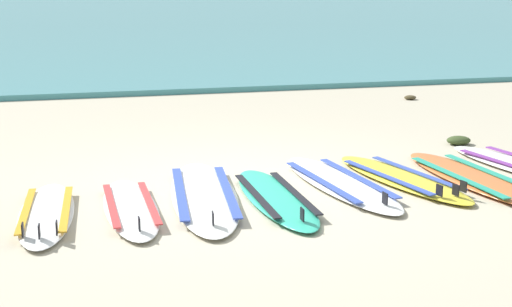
{
  "coord_description": "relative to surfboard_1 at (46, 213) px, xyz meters",
  "views": [
    {
      "loc": [
        -1.66,
        -7.28,
        2.15
      ],
      "look_at": [
        0.26,
        0.35,
        0.25
      ],
      "focal_mm": 53.11,
      "sensor_mm": 36.0,
      "label": 1
    }
  ],
  "objects": [
    {
      "name": "surfboard_7",
      "position": [
        4.34,
        0.12,
        -0.0
      ],
      "size": [
        0.8,
        2.44,
        0.18
      ],
      "color": "orange",
      "rests_on": "ground"
    },
    {
      "name": "surfboard_2",
      "position": [
        0.75,
        -0.01,
        -0.0
      ],
      "size": [
        0.5,
        1.93,
        0.18
      ],
      "color": "white",
      "rests_on": "ground"
    },
    {
      "name": "ground_plane",
      "position": [
        1.9,
        0.54,
        -0.04
      ],
      "size": [
        80.0,
        80.0,
        0.0
      ],
      "primitive_type": "plane",
      "color": "#B7AD93"
    },
    {
      "name": "surfboard_3",
      "position": [
        1.47,
        0.21,
        -0.0
      ],
      "size": [
        0.89,
        2.59,
        0.18
      ],
      "color": "silver",
      "rests_on": "ground"
    },
    {
      "name": "surfboard_4",
      "position": [
        2.13,
        -0.04,
        -0.0
      ],
      "size": [
        0.55,
        2.11,
        0.18
      ],
      "color": "#2DB793",
      "rests_on": "ground"
    },
    {
      "name": "surfboard_1",
      "position": [
        0.0,
        0.0,
        0.0
      ],
      "size": [
        0.58,
        1.96,
        0.18
      ],
      "color": "white",
      "rests_on": "ground"
    },
    {
      "name": "seaweed_clump_by_the_boards",
      "position": [
        5.97,
        5.1,
        0.0
      ],
      "size": [
        0.21,
        0.17,
        0.07
      ],
      "primitive_type": "ellipsoid",
      "color": "#4C4228",
      "rests_on": "ground"
    },
    {
      "name": "seaweed_clump_mid_sand",
      "position": [
        5.05,
        1.75,
        0.02
      ],
      "size": [
        0.31,
        0.25,
        0.11
      ],
      "primitive_type": "ellipsoid",
      "color": "#384723",
      "rests_on": "ground"
    },
    {
      "name": "sea",
      "position": [
        1.9,
        36.6,
        0.01
      ],
      "size": [
        80.0,
        60.0,
        0.1
      ],
      "primitive_type": "cube",
      "color": "teal",
      "rests_on": "ground"
    },
    {
      "name": "surfboard_6",
      "position": [
        3.6,
        0.31,
        -0.0
      ],
      "size": [
        0.99,
        2.21,
        0.18
      ],
      "color": "yellow",
      "rests_on": "ground"
    },
    {
      "name": "surfboard_5",
      "position": [
        2.91,
        0.3,
        -0.0
      ],
      "size": [
        0.85,
        2.36,
        0.18
      ],
      "color": "white",
      "rests_on": "ground"
    }
  ]
}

